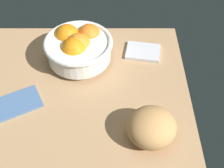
{
  "coord_description": "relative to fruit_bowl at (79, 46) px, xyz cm",
  "views": [
    {
      "loc": [
        12.49,
        -63.26,
        72.91
      ],
      "look_at": [
        12.25,
        -2.84,
        5.0
      ],
      "focal_mm": 47.71,
      "sensor_mm": 36.0,
      "label": 1
    }
  ],
  "objects": [
    {
      "name": "napkin_spare",
      "position": [
        -17.6,
        -20.1,
        -5.58
      ],
      "size": [
        16.37,
        14.26,
        1.14
      ],
      "primitive_type": "cube",
      "rotation": [
        0.0,
        0.0,
        0.48
      ],
      "color": "#496B9A",
      "rests_on": "ground"
    },
    {
      "name": "bread_loaf",
      "position": [
        22.22,
        -31.58,
        -1.5
      ],
      "size": [
        18.51,
        18.3,
        9.3
      ],
      "primitive_type": "ellipsoid",
      "rotation": [
        0.0,
        0.0,
        3.63
      ],
      "color": "tan",
      "rests_on": "ground"
    },
    {
      "name": "fruit_bowl",
      "position": [
        0.0,
        0.0,
        0.0
      ],
      "size": [
        23.17,
        23.17,
        11.41
      ],
      "color": "white",
      "rests_on": "ground"
    },
    {
      "name": "ground_plane",
      "position": [
        -1.02,
        -13.28,
        -7.65
      ],
      "size": [
        74.51,
        61.99,
        3.0
      ],
      "primitive_type": "cube",
      "color": "tan"
    },
    {
      "name": "napkin_folded",
      "position": [
        22.67,
        3.4,
        -5.57
      ],
      "size": [
        13.37,
        10.99,
        1.16
      ],
      "primitive_type": "cube",
      "rotation": [
        0.0,
        0.0,
        -0.17
      ],
      "color": "silver",
      "rests_on": "ground"
    }
  ]
}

